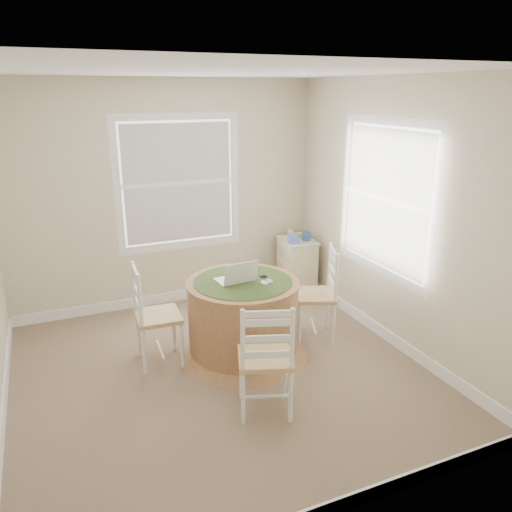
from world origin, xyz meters
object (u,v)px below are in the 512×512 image
round_table (243,315)px  laptop (236,278)px  chair_near (265,358)px  corner_chest (296,266)px  chair_right (315,295)px  chair_left (158,316)px

round_table → laptop: (-0.06, 0.03, 0.38)m
chair_near → laptop: (0.12, 0.93, 0.32)m
corner_chest → chair_right: bearing=-104.0°
laptop → corner_chest: (1.27, 1.18, -0.44)m
chair_near → chair_right: 1.37m
laptop → round_table: bearing=148.9°
chair_left → laptop: size_ratio=2.65×
chair_left → laptop: (0.72, -0.16, 0.32)m
chair_left → chair_right: (1.58, -0.14, 0.00)m
chair_near → corner_chest: (1.39, 2.12, -0.12)m
chair_right → laptop: laptop is taller
round_table → chair_near: bearing=-96.9°
chair_right → corner_chest: chair_right is taller
chair_near → laptop: size_ratio=2.65×
chair_left → chair_right: same height
chair_right → round_table: bearing=-65.2°
chair_left → corner_chest: 2.25m
chair_near → chair_right: same height
chair_left → corner_chest: (1.99, 1.03, -0.12)m
round_table → laptop: bearing=158.4°
round_table → chair_left: chair_left is taller
round_table → corner_chest: (1.22, 1.21, -0.07)m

